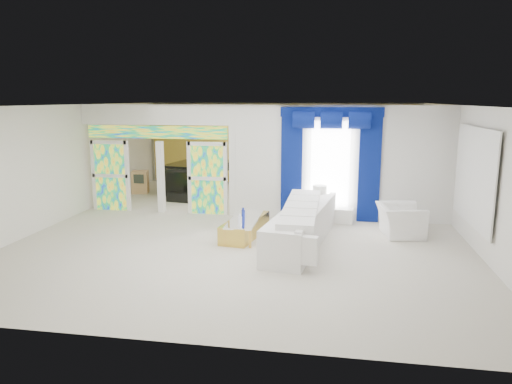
% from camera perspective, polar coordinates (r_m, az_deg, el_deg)
% --- Properties ---
extents(floor, '(12.00, 12.00, 0.00)m').
position_cam_1_polar(floor, '(12.08, -0.46, -3.99)').
color(floor, '#B7AF9E').
rests_on(floor, ground).
extents(dividing_wall, '(5.70, 0.18, 3.00)m').
position_cam_1_polar(dividing_wall, '(12.59, 10.04, 3.43)').
color(dividing_wall, white).
rests_on(dividing_wall, ground).
extents(dividing_header, '(4.30, 0.18, 0.55)m').
position_cam_1_polar(dividing_header, '(13.41, -11.95, 9.07)').
color(dividing_header, white).
rests_on(dividing_header, dividing_wall).
extents(stained_panel_left, '(0.95, 0.04, 2.00)m').
position_cam_1_polar(stained_panel_left, '(14.15, -17.05, 1.89)').
color(stained_panel_left, '#994C3F').
rests_on(stained_panel_left, ground).
extents(stained_panel_right, '(0.95, 0.04, 2.00)m').
position_cam_1_polar(stained_panel_right, '(13.13, -5.84, 1.64)').
color(stained_panel_right, '#994C3F').
rests_on(stained_panel_right, ground).
extents(stained_transom, '(4.00, 0.05, 0.35)m').
position_cam_1_polar(stained_transom, '(13.43, -11.87, 7.05)').
color(stained_transom, '#994C3F').
rests_on(stained_transom, dividing_header).
extents(window_pane, '(1.00, 0.02, 2.30)m').
position_cam_1_polar(window_pane, '(12.50, 8.88, 3.17)').
color(window_pane, white).
rests_on(window_pane, dividing_wall).
extents(blue_drape_left, '(0.55, 0.10, 2.80)m').
position_cam_1_polar(blue_drape_left, '(12.52, 4.29, 3.06)').
color(blue_drape_left, '#030F45').
rests_on(blue_drape_left, ground).
extents(blue_drape_right, '(0.55, 0.10, 2.80)m').
position_cam_1_polar(blue_drape_right, '(12.50, 13.46, 2.77)').
color(blue_drape_right, '#030F45').
rests_on(blue_drape_right, ground).
extents(blue_pelmet, '(2.60, 0.12, 0.25)m').
position_cam_1_polar(blue_pelmet, '(12.35, 9.07, 9.46)').
color(blue_pelmet, '#030F45').
rests_on(blue_pelmet, dividing_wall).
extents(wall_mirror, '(0.04, 2.70, 1.90)m').
position_cam_1_polar(wall_mirror, '(10.99, 24.80, 1.72)').
color(wall_mirror, white).
rests_on(wall_mirror, ground).
extents(gold_curtains, '(9.70, 0.12, 2.90)m').
position_cam_1_polar(gold_curtains, '(17.57, 2.90, 5.73)').
color(gold_curtains, gold).
rests_on(gold_curtains, ground).
extents(white_sofa, '(1.43, 4.01, 0.75)m').
position_cam_1_polar(white_sofa, '(10.60, 5.58, -4.12)').
color(white_sofa, white).
rests_on(white_sofa, ground).
extents(coffee_table, '(0.89, 1.93, 0.41)m').
position_cam_1_polar(coffee_table, '(11.09, -1.31, -4.26)').
color(coffee_table, gold).
rests_on(coffee_table, ground).
extents(console_table, '(1.15, 0.44, 0.37)m').
position_cam_1_polar(console_table, '(12.49, 8.96, -2.74)').
color(console_table, white).
rests_on(console_table, ground).
extents(table_lamp, '(0.36, 0.36, 0.58)m').
position_cam_1_polar(table_lamp, '(12.39, 7.64, -0.55)').
color(table_lamp, white).
rests_on(table_lamp, console_table).
extents(armchair, '(1.11, 1.23, 0.72)m').
position_cam_1_polar(armchair, '(11.60, 16.93, -3.29)').
color(armchair, white).
rests_on(armchair, ground).
extents(grand_piano, '(1.83, 2.22, 1.00)m').
position_cam_1_polar(grand_piano, '(16.39, -7.31, 1.74)').
color(grand_piano, black).
rests_on(grand_piano, ground).
extents(piano_bench, '(0.90, 0.47, 0.28)m').
position_cam_1_polar(piano_bench, '(14.96, -9.04, -0.61)').
color(piano_bench, black).
rests_on(piano_bench, ground).
extents(tv_console, '(0.62, 0.58, 0.76)m').
position_cam_1_polar(tv_console, '(16.56, -13.73, 1.18)').
color(tv_console, '#AC7C56').
rests_on(tv_console, ground).
extents(chandelier, '(0.60, 0.60, 0.60)m').
position_cam_1_polar(chandelier, '(15.50, -6.75, 9.21)').
color(chandelier, gold).
rests_on(chandelier, ceiling).
extents(decanters, '(0.14, 0.67, 0.23)m').
position_cam_1_polar(decanters, '(10.98, -1.65, -2.88)').
color(decanters, silver).
rests_on(decanters, coffee_table).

